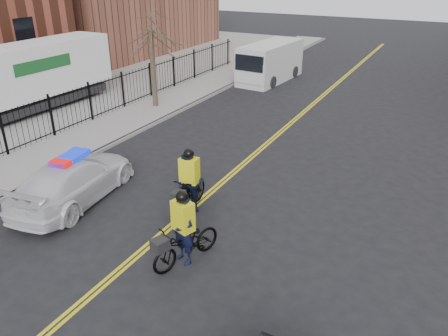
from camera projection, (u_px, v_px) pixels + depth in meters
ground at (166, 231)px, 13.31m from camera, size 120.00×120.00×0.00m
center_line_left at (266, 143)px, 19.73m from camera, size 0.10×60.00×0.01m
center_line_right at (269, 144)px, 19.67m from camera, size 0.10×60.00×0.01m
sidewalk at (135, 117)px, 22.84m from camera, size 3.00×60.00×0.15m
curb at (158, 121)px, 22.20m from camera, size 0.20×60.00×0.15m
iron_fence at (111, 96)px, 23.07m from camera, size 0.12×28.00×2.00m
lot_pad at (1, 93)px, 27.29m from camera, size 18.00×60.00×0.02m
street_tree at (151, 43)px, 23.00m from camera, size 3.20×3.20×4.80m
police_cruiser at (74, 180)px, 14.75m from camera, size 2.83×5.41×1.66m
cargo_van at (269, 63)px, 29.60m from camera, size 2.68×6.16×2.51m
semi_trailer at (15, 78)px, 22.41m from camera, size 2.48×11.54×3.58m
cyclist_near at (184, 238)px, 11.66m from camera, size 1.43×2.33×2.16m
cyclist_far at (190, 187)px, 14.06m from camera, size 1.04×2.21×2.19m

